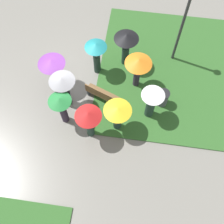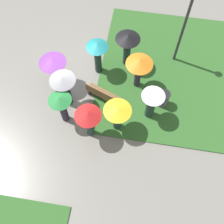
# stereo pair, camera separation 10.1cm
# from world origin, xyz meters

# --- Properties ---
(ground_plane) EXTENTS (90.00, 90.00, 0.00)m
(ground_plane) POSITION_xyz_m (0.00, 0.00, 0.00)
(ground_plane) COLOR slate
(lawn_patch_near) EXTENTS (9.63, 7.34, 0.06)m
(lawn_patch_near) POSITION_xyz_m (-5.83, -1.18, 0.03)
(lawn_patch_near) COLOR #2D5B26
(lawn_patch_near) RESTS_ON ground_plane
(park_bench) EXTENTS (1.58, 0.94, 0.90)m
(park_bench) POSITION_xyz_m (-1.40, 0.79, 0.46)
(park_bench) COLOR brown
(park_bench) RESTS_ON ground_plane
(lamp_post) EXTENTS (0.32, 0.32, 4.05)m
(lamp_post) POSITION_xyz_m (-4.40, -1.98, 2.63)
(lamp_post) COLOR #2D2D30
(lamp_post) RESTS_ON ground_plane
(trash_bin) EXTENTS (0.51, 0.51, 0.88)m
(trash_bin) POSITION_xyz_m (-4.03, 0.58, 0.44)
(trash_bin) COLOR #4C4C51
(trash_bin) RESTS_ON ground_plane
(crowd_person_yellow) EXTENTS (1.10, 1.10, 1.70)m
(crowd_person_yellow) POSITION_xyz_m (-2.23, 1.99, 1.27)
(crowd_person_yellow) COLOR #1E3328
(crowd_person_yellow) RESTS_ON ground_plane
(crowd_person_teal) EXTENTS (0.96, 0.96, 1.90)m
(crowd_person_teal) POSITION_xyz_m (-0.93, -0.76, 1.33)
(crowd_person_teal) COLOR #1E3328
(crowd_person_teal) RESTS_ON ground_plane
(crowd_person_black) EXTENTS (1.09, 1.09, 1.96)m
(crowd_person_black) POSITION_xyz_m (-2.15, -1.40, 1.46)
(crowd_person_black) COLOR #1E3328
(crowd_person_black) RESTS_ON ground_plane
(crowd_person_red) EXTENTS (1.04, 1.04, 1.91)m
(crowd_person_red) POSITION_xyz_m (-1.19, 2.45, 1.43)
(crowd_person_red) COLOR #1E3328
(crowd_person_red) RESTS_ON ground_plane
(crowd_person_white) EXTENTS (0.94, 0.94, 1.83)m
(crowd_person_white) POSITION_xyz_m (-3.51, 1.20, 1.17)
(crowd_person_white) COLOR #1E3328
(crowd_person_white) RESTS_ON ground_plane
(crowd_person_purple) EXTENTS (1.16, 1.16, 1.79)m
(crowd_person_purple) POSITION_xyz_m (0.77, 0.23, 1.32)
(crowd_person_purple) COLOR #2D2333
(crowd_person_purple) RESTS_ON ground_plane
(crowd_person_orange) EXTENTS (1.15, 1.15, 1.88)m
(crowd_person_orange) POSITION_xyz_m (-2.79, -0.25, 1.50)
(crowd_person_orange) COLOR #2D2333
(crowd_person_orange) RESTS_ON ground_plane
(crowd_person_grey) EXTENTS (1.06, 1.06, 1.94)m
(crowd_person_grey) POSITION_xyz_m (0.10, 1.13, 1.30)
(crowd_person_grey) COLOR black
(crowd_person_grey) RESTS_ON ground_plane
(crowd_person_green) EXTENTS (0.92, 0.92, 1.82)m
(crowd_person_green) POSITION_xyz_m (0.01, 1.97, 1.26)
(crowd_person_green) COLOR #2D2333
(crowd_person_green) RESTS_ON ground_plane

